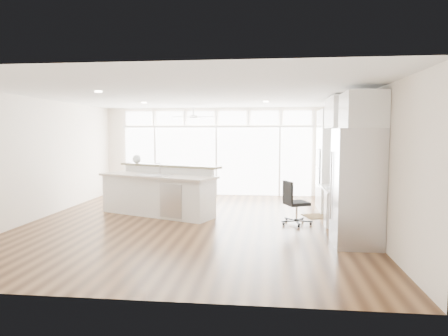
# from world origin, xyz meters

# --- Properties ---
(floor) EXTENTS (7.00, 8.00, 0.02)m
(floor) POSITION_xyz_m (0.00, 0.00, -0.01)
(floor) COLOR #3D2412
(floor) RESTS_ON ground
(ceiling) EXTENTS (7.00, 8.00, 0.02)m
(ceiling) POSITION_xyz_m (0.00, 0.00, 2.70)
(ceiling) COLOR white
(ceiling) RESTS_ON wall_back
(wall_back) EXTENTS (7.00, 0.04, 2.70)m
(wall_back) POSITION_xyz_m (0.00, 4.00, 1.35)
(wall_back) COLOR white
(wall_back) RESTS_ON floor
(wall_front) EXTENTS (7.00, 0.04, 2.70)m
(wall_front) POSITION_xyz_m (0.00, -4.00, 1.35)
(wall_front) COLOR white
(wall_front) RESTS_ON floor
(wall_left) EXTENTS (0.04, 8.00, 2.70)m
(wall_left) POSITION_xyz_m (-3.50, 0.00, 1.35)
(wall_left) COLOR white
(wall_left) RESTS_ON floor
(wall_right) EXTENTS (0.04, 8.00, 2.70)m
(wall_right) POSITION_xyz_m (3.50, 0.00, 1.35)
(wall_right) COLOR white
(wall_right) RESTS_ON floor
(glass_wall) EXTENTS (5.80, 0.06, 2.08)m
(glass_wall) POSITION_xyz_m (0.00, 3.94, 1.05)
(glass_wall) COLOR white
(glass_wall) RESTS_ON wall_back
(transom_row) EXTENTS (5.90, 0.06, 0.40)m
(transom_row) POSITION_xyz_m (0.00, 3.94, 2.38)
(transom_row) COLOR white
(transom_row) RESTS_ON wall_back
(desk_window) EXTENTS (0.04, 0.85, 0.85)m
(desk_window) POSITION_xyz_m (3.46, 0.30, 1.55)
(desk_window) COLOR white
(desk_window) RESTS_ON wall_right
(ceiling_fan) EXTENTS (1.16, 1.16, 0.32)m
(ceiling_fan) POSITION_xyz_m (-0.50, 2.80, 2.48)
(ceiling_fan) COLOR white
(ceiling_fan) RESTS_ON ceiling
(recessed_lights) EXTENTS (3.40, 3.00, 0.02)m
(recessed_lights) POSITION_xyz_m (0.00, 0.20, 2.68)
(recessed_lights) COLOR beige
(recessed_lights) RESTS_ON ceiling
(oven_cabinet) EXTENTS (0.64, 1.20, 2.50)m
(oven_cabinet) POSITION_xyz_m (3.17, 1.80, 1.25)
(oven_cabinet) COLOR white
(oven_cabinet) RESTS_ON floor
(desk_nook) EXTENTS (0.72, 1.30, 0.76)m
(desk_nook) POSITION_xyz_m (3.13, 0.30, 0.38)
(desk_nook) COLOR white
(desk_nook) RESTS_ON floor
(upper_cabinets) EXTENTS (0.64, 1.30, 0.64)m
(upper_cabinets) POSITION_xyz_m (3.17, 0.30, 2.35)
(upper_cabinets) COLOR white
(upper_cabinets) RESTS_ON wall_right
(refrigerator) EXTENTS (0.76, 0.90, 2.00)m
(refrigerator) POSITION_xyz_m (3.11, -1.35, 1.00)
(refrigerator) COLOR #B8B8BD
(refrigerator) RESTS_ON floor
(fridge_cabinet) EXTENTS (0.64, 0.90, 0.60)m
(fridge_cabinet) POSITION_xyz_m (3.17, -1.35, 2.30)
(fridge_cabinet) COLOR white
(fridge_cabinet) RESTS_ON wall_right
(framed_photos) EXTENTS (0.06, 0.22, 0.80)m
(framed_photos) POSITION_xyz_m (3.46, 0.92, 1.40)
(framed_photos) COLOR black
(framed_photos) RESTS_ON wall_right
(kitchen_island) EXTENTS (3.11, 2.12, 1.16)m
(kitchen_island) POSITION_xyz_m (-0.99, 0.74, 0.58)
(kitchen_island) COLOR white
(kitchen_island) RESTS_ON floor
(rug) EXTENTS (0.95, 0.80, 0.01)m
(rug) POSITION_xyz_m (2.85, 1.01, 0.01)
(rug) COLOR #332210
(rug) RESTS_ON floor
(office_chair) EXTENTS (0.61, 0.59, 0.91)m
(office_chair) POSITION_xyz_m (2.21, 0.12, 0.46)
(office_chair) COLOR black
(office_chair) RESTS_ON floor
(fishbowl) EXTENTS (0.29, 0.29, 0.22)m
(fishbowl) POSITION_xyz_m (-1.71, 1.47, 1.26)
(fishbowl) COLOR silver
(fishbowl) RESTS_ON kitchen_island
(monitor) EXTENTS (0.12, 0.47, 0.39)m
(monitor) POSITION_xyz_m (3.05, 0.30, 0.95)
(monitor) COLOR black
(monitor) RESTS_ON desk_nook
(keyboard) EXTENTS (0.14, 0.35, 0.02)m
(keyboard) POSITION_xyz_m (2.88, 0.30, 0.77)
(keyboard) COLOR silver
(keyboard) RESTS_ON desk_nook
(potted_plant) EXTENTS (0.28, 0.31, 0.23)m
(potted_plant) POSITION_xyz_m (3.17, 1.80, 2.61)
(potted_plant) COLOR #304F22
(potted_plant) RESTS_ON oven_cabinet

